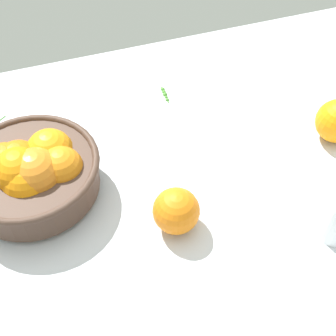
# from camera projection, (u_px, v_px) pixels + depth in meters

# --- Properties ---
(ground_plane) EXTENTS (1.30, 0.86, 0.03)m
(ground_plane) POSITION_uv_depth(u_px,v_px,m) (160.00, 202.00, 0.76)
(ground_plane) COLOR silver
(fruit_bowl) EXTENTS (0.23, 0.23, 0.11)m
(fruit_bowl) POSITION_uv_depth(u_px,v_px,m) (31.00, 172.00, 0.72)
(fruit_bowl) COLOR #473328
(fruit_bowl) RESTS_ON ground_plane
(loose_orange_0) EXTENTS (0.07, 0.07, 0.07)m
(loose_orange_0) POSITION_uv_depth(u_px,v_px,m) (176.00, 211.00, 0.68)
(loose_orange_0) COLOR orange
(loose_orange_0) RESTS_ON ground_plane
(herb_sprig_1) EXTENTS (0.01, 0.05, 0.01)m
(herb_sprig_1) POSITION_uv_depth(u_px,v_px,m) (165.00, 93.00, 0.92)
(herb_sprig_1) COLOR #4B8D34
(herb_sprig_1) RESTS_ON ground_plane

